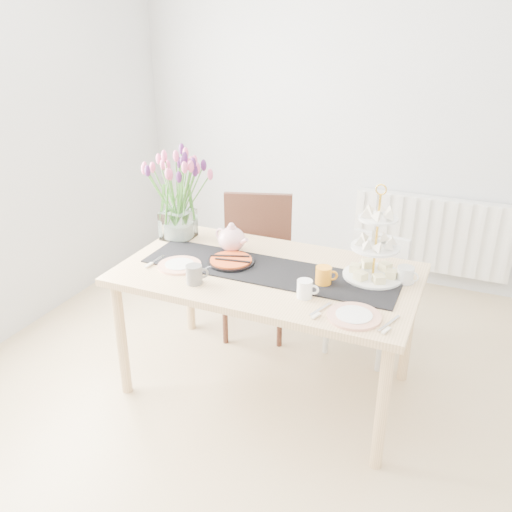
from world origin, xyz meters
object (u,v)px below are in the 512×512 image
at_px(cake_stand, 375,255).
at_px(tart_tin, 231,262).
at_px(mug_white, 305,289).
at_px(radiator, 431,234).
at_px(chair_brown, 256,254).
at_px(mug_grey, 194,274).
at_px(chair_white, 371,286).
at_px(cream_jug, 405,275).
at_px(dining_table, 268,284).
at_px(tulip_vase, 176,182).
at_px(mug_orange, 323,276).
at_px(plate_left, 180,265).
at_px(plate_right, 354,316).
at_px(teapot, 232,239).

bearing_deg(cake_stand, tart_tin, -169.72).
bearing_deg(mug_white, radiator, 64.85).
distance_m(chair_brown, mug_grey, 0.94).
xyz_separation_m(chair_white, cream_jug, (0.26, -0.52, 0.36)).
relative_size(dining_table, tart_tin, 6.15).
distance_m(tulip_vase, mug_orange, 1.09).
height_order(dining_table, mug_orange, mug_orange).
distance_m(cake_stand, mug_white, 0.44).
xyz_separation_m(mug_orange, plate_left, (-0.79, -0.10, -0.04)).
bearing_deg(tart_tin, plate_right, -21.10).
distance_m(tulip_vase, cake_stand, 1.25).
distance_m(cake_stand, plate_left, 1.05).
bearing_deg(chair_white, plate_left, -128.38).
bearing_deg(dining_table, chair_brown, 118.52).
distance_m(dining_table, cream_jug, 0.73).
distance_m(teapot, plate_right, 0.95).
height_order(mug_grey, mug_white, mug_grey).
xyz_separation_m(chair_brown, cake_stand, (0.87, -0.48, 0.34)).
xyz_separation_m(mug_white, mug_orange, (0.04, 0.17, 0.00)).
relative_size(cake_stand, mug_white, 5.04).
distance_m(teapot, cream_jug, 0.99).
bearing_deg(chair_brown, chair_white, -13.44).
xyz_separation_m(chair_white, plate_right, (0.10, -0.97, 0.33)).
height_order(cake_stand, plate_left, cake_stand).
height_order(chair_brown, teapot, chair_brown).
relative_size(mug_white, plate_left, 0.38).
xyz_separation_m(dining_table, chair_brown, (-0.34, 0.62, -0.13)).
bearing_deg(plate_left, tart_tin, 28.98).
bearing_deg(teapot, cake_stand, 19.74).
height_order(chair_brown, chair_white, chair_brown).
bearing_deg(tart_tin, radiator, 61.70).
bearing_deg(cake_stand, teapot, 178.86).
bearing_deg(mug_white, mug_grey, 175.30).
relative_size(tart_tin, plate_left, 1.09).
distance_m(plate_left, plate_right, 1.03).
xyz_separation_m(cake_stand, teapot, (-0.83, 0.02, -0.05)).
height_order(chair_white, plate_right, plate_right).
xyz_separation_m(chair_white, cake_stand, (0.09, -0.54, 0.45)).
bearing_deg(cream_jug, tulip_vase, -163.11).
relative_size(dining_table, tulip_vase, 2.46).
xyz_separation_m(chair_brown, mug_grey, (0.04, -0.90, 0.26)).
height_order(mug_white, plate_right, mug_white).
bearing_deg(mug_white, cream_jug, 27.20).
bearing_deg(tart_tin, tulip_vase, 154.46).
relative_size(radiator, chair_brown, 1.29).
relative_size(plate_left, plate_right, 0.95).
height_order(mug_white, plate_left, mug_white).
bearing_deg(chair_white, mug_grey, -117.54).
distance_m(teapot, mug_orange, 0.64).
height_order(mug_grey, plate_right, mug_grey).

